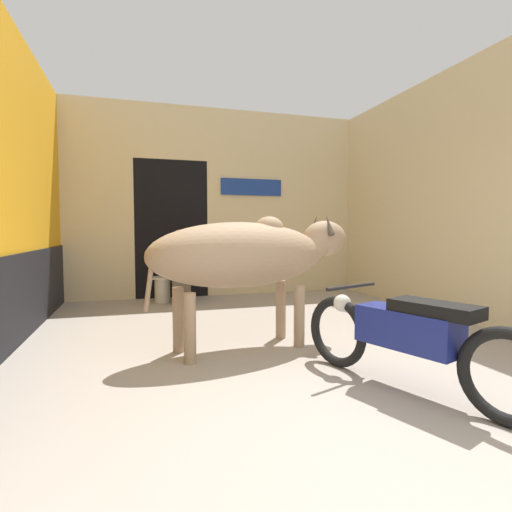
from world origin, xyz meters
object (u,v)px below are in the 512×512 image
Objects in this scene: motorcycle_near at (408,335)px; plastic_stool at (162,289)px; shopkeeper_seated at (180,264)px; cow at (250,255)px.

plastic_stool is (-1.51, 4.27, -0.19)m from motorcycle_near.
shopkeeper_seated is (-1.22, 4.13, 0.22)m from motorcycle_near.
shopkeeper_seated reaches higher than motorcycle_near.
cow reaches higher than plastic_stool.
motorcycle_near is 4.41× the size of plastic_stool.
cow is at bearing -76.54° from plastic_stool.
cow is 5.36× the size of plastic_stool.
plastic_stool is (-0.28, 0.14, -0.41)m from shopkeeper_seated.
cow is 2.78m from shopkeeper_seated.
shopkeeper_seated is 0.52m from plastic_stool.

